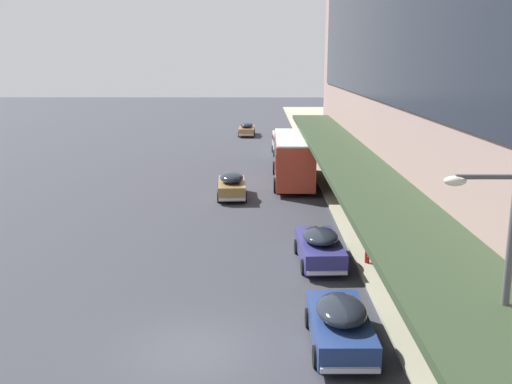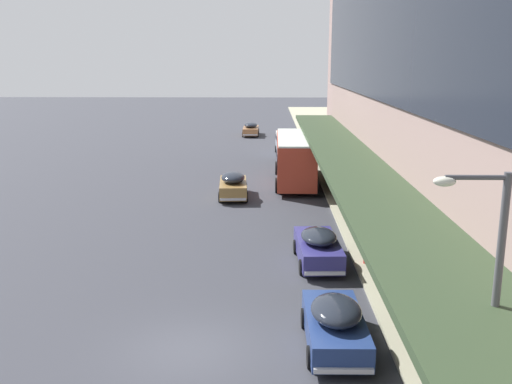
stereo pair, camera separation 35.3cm
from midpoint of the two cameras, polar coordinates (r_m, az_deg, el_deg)
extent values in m
plane|color=#35363E|center=(17.87, -6.01, -15.49)|extent=(240.00, 240.00, 0.00)
cube|color=#2B3B24|center=(16.88, 15.85, -4.46)|extent=(3.20, 72.00, 0.24)
cube|color=#B13723|center=(40.17, 4.18, 3.36)|extent=(2.62, 9.53, 2.88)
cube|color=black|center=(40.12, 4.18, 3.85)|extent=(2.66, 8.77, 1.27)
cube|color=silver|center=(39.95, 4.21, 5.47)|extent=(2.52, 9.52, 0.12)
cube|color=black|center=(44.74, 3.97, 5.90)|extent=(1.26, 0.08, 0.36)
cylinder|color=black|center=(43.55, 2.34, 2.42)|extent=(0.26, 1.00, 1.00)
cylinder|color=black|center=(43.64, 5.64, 2.39)|extent=(0.26, 1.00, 1.00)
cylinder|color=black|center=(37.50, 2.40, 0.68)|extent=(0.26, 1.00, 1.00)
cylinder|color=black|center=(37.61, 6.22, 0.65)|extent=(0.26, 1.00, 1.00)
cube|color=#A16B41|center=(66.45, -0.37, 6.19)|extent=(1.73, 4.71, 0.76)
ellipsoid|color=#1E232D|center=(66.14, -0.37, 6.73)|extent=(1.52, 2.59, 0.60)
cube|color=silver|center=(68.86, -0.31, 6.24)|extent=(1.63, 0.13, 0.14)
cube|color=silver|center=(64.10, -0.43, 5.73)|extent=(1.63, 0.13, 0.14)
sphere|color=silver|center=(68.81, -0.70, 6.47)|extent=(0.18, 0.18, 0.18)
sphere|color=silver|center=(68.79, 0.09, 6.47)|extent=(0.18, 0.18, 0.18)
cylinder|color=black|center=(67.96, -1.06, 6.11)|extent=(0.14, 0.64, 0.64)
cylinder|color=black|center=(67.91, 0.40, 6.10)|extent=(0.14, 0.64, 0.64)
cylinder|color=black|center=(65.07, -1.17, 5.80)|extent=(0.14, 0.64, 0.64)
cylinder|color=black|center=(65.02, 0.35, 5.79)|extent=(0.14, 0.64, 0.64)
cube|color=olive|center=(36.18, -2.02, 0.44)|extent=(1.90, 4.11, 0.82)
ellipsoid|color=#1E232D|center=(35.84, -2.03, 1.46)|extent=(1.59, 2.29, 0.65)
cube|color=silver|center=(38.25, -2.03, 0.73)|extent=(1.59, 0.21, 0.14)
cube|color=silver|center=(34.23, -2.01, -0.74)|extent=(1.59, 0.21, 0.14)
sphere|color=silver|center=(38.16, -2.72, 1.17)|extent=(0.18, 0.18, 0.18)
sphere|color=silver|center=(38.16, -1.34, 1.18)|extent=(0.18, 0.18, 0.18)
cylinder|color=black|center=(37.47, -3.30, 0.38)|extent=(0.18, 0.65, 0.64)
cylinder|color=black|center=(37.48, -0.75, 0.40)|extent=(0.18, 0.65, 0.64)
cylinder|color=black|center=(35.04, -3.38, -0.51)|extent=(0.18, 0.65, 0.64)
cylinder|color=black|center=(35.05, -0.65, -0.49)|extent=(0.18, 0.65, 0.64)
cube|color=navy|center=(24.65, 6.61, -5.71)|extent=(1.88, 4.28, 0.82)
ellipsoid|color=#1E232D|center=(24.25, 6.72, -4.40)|extent=(1.59, 2.38, 0.54)
cube|color=silver|center=(26.75, 5.96, -4.76)|extent=(1.61, 0.20, 0.14)
cube|color=silver|center=(22.74, 7.34, -8.07)|extent=(1.61, 0.20, 0.14)
sphere|color=silver|center=(26.58, 4.98, -4.16)|extent=(0.18, 0.18, 0.18)
sphere|color=silver|center=(26.70, 6.97, -4.13)|extent=(0.18, 0.18, 0.18)
cylinder|color=black|center=(25.87, 4.33, -5.47)|extent=(0.17, 0.65, 0.64)
cylinder|color=black|center=(26.10, 8.04, -5.40)|extent=(0.17, 0.65, 0.64)
cylinder|color=black|center=(23.43, 4.97, -7.49)|extent=(0.17, 0.65, 0.64)
cylinder|color=black|center=(23.68, 9.06, -7.39)|extent=(0.17, 0.65, 0.64)
cube|color=navy|center=(17.95, 8.44, -13.28)|extent=(1.75, 4.06, 0.76)
ellipsoid|color=#1E232D|center=(17.48, 8.60, -11.60)|extent=(1.52, 2.24, 0.63)
cube|color=silver|center=(19.90, 7.62, -11.24)|extent=(1.62, 0.14, 0.14)
cube|color=silver|center=(16.25, 9.41, -17.23)|extent=(1.62, 0.14, 0.14)
sphere|color=silver|center=(19.71, 6.27, -10.56)|extent=(0.18, 0.18, 0.18)
sphere|color=silver|center=(19.82, 9.02, -10.50)|extent=(0.18, 0.18, 0.18)
cylinder|color=black|center=(19.10, 5.30, -12.43)|extent=(0.15, 0.64, 0.64)
cylinder|color=black|center=(19.31, 10.48, -12.31)|extent=(0.15, 0.64, 0.64)
cylinder|color=black|center=(16.88, 6.00, -16.08)|extent=(0.15, 0.64, 0.64)
cylinder|color=black|center=(17.12, 11.92, -15.87)|extent=(0.15, 0.64, 0.64)
cube|color=#A9B8CA|center=(53.02, 3.22, 4.60)|extent=(1.91, 4.36, 1.29)
cube|color=silver|center=(52.91, 3.23, 5.45)|extent=(1.87, 4.27, 0.83)
cube|color=black|center=(52.92, 3.23, 5.35)|extent=(1.93, 3.93, 0.41)
ellipsoid|color=#A9B8CA|center=(55.07, 3.07, 5.07)|extent=(1.63, 0.66, 1.11)
cylinder|color=black|center=(54.26, 2.20, 4.34)|extent=(0.18, 0.65, 0.64)
cylinder|color=black|center=(54.38, 4.04, 4.34)|extent=(0.18, 0.65, 0.64)
cylinder|color=black|center=(51.80, 2.35, 3.92)|extent=(0.18, 0.65, 0.64)
cylinder|color=black|center=(51.93, 4.28, 3.92)|extent=(0.18, 0.65, 0.64)
cylinder|color=black|center=(20.25, 16.22, -10.60)|extent=(0.16, 0.16, 0.85)
cylinder|color=black|center=(20.13, 15.95, -10.73)|extent=(0.16, 0.16, 0.85)
cube|color=black|center=(19.90, 16.23, -8.62)|extent=(0.46, 0.44, 0.70)
cylinder|color=black|center=(20.09, 16.67, -8.33)|extent=(0.10, 0.10, 0.63)
cylinder|color=black|center=(19.69, 15.79, -8.72)|extent=(0.10, 0.10, 0.63)
sphere|color=tan|center=(19.74, 16.32, -7.37)|extent=(0.22, 0.22, 0.22)
cylinder|color=black|center=(19.71, 16.33, -7.16)|extent=(0.33, 0.33, 0.02)
cylinder|color=black|center=(19.69, 16.34, -7.00)|extent=(0.21, 0.21, 0.12)
cylinder|color=#4C4C51|center=(12.86, 23.38, -12.07)|extent=(0.16, 0.16, 6.28)
cylinder|color=#4C4C51|center=(11.72, 21.99, 1.36)|extent=(1.20, 0.10, 0.10)
ellipsoid|color=silver|center=(11.54, 19.17, 1.01)|extent=(0.44, 0.28, 0.20)
cylinder|color=red|center=(24.66, 11.33, -6.38)|extent=(0.20, 0.20, 0.55)
sphere|color=red|center=(24.55, 11.37, -5.65)|extent=(0.18, 0.18, 0.18)
cylinder|color=red|center=(24.79, 11.27, -6.21)|extent=(0.08, 0.10, 0.08)
cylinder|color=red|center=(24.51, 11.39, -6.44)|extent=(0.08, 0.10, 0.08)
camera|label=1|loc=(0.18, -89.65, 0.08)|focal=40.00mm
camera|label=2|loc=(0.18, 90.35, -0.08)|focal=40.00mm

